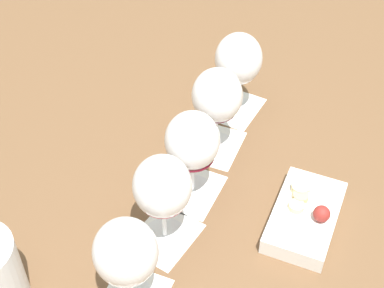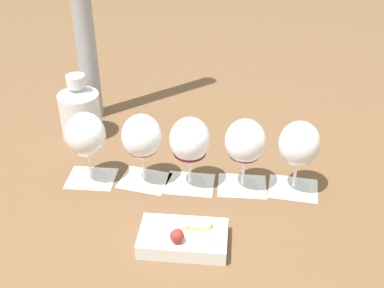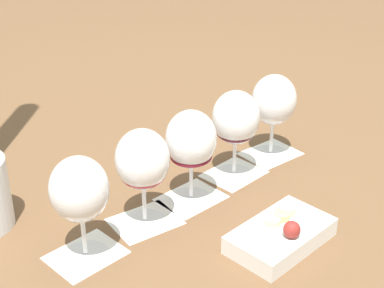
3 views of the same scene
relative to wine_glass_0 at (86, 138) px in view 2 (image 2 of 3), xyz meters
name	(u,v)px [view 2 (image 2 of 3)]	position (x,y,z in m)	size (l,w,h in m)	color
ground_plane	(190,184)	(0.20, 0.13, -0.12)	(8.00, 8.00, 0.00)	brown
tasting_card_0	(92,178)	(0.00, 0.00, -0.12)	(0.15, 0.14, 0.00)	white
tasting_card_1	(144,180)	(0.11, 0.08, -0.12)	(0.14, 0.13, 0.00)	white
tasting_card_2	(193,184)	(0.20, 0.14, -0.12)	(0.14, 0.14, 0.00)	white
tasting_card_3	(242,186)	(0.30, 0.21, -0.12)	(0.15, 0.14, 0.00)	white
tasting_card_4	(293,188)	(0.40, 0.27, -0.12)	(0.14, 0.13, 0.00)	white
wine_glass_0	(86,138)	(0.00, 0.00, 0.00)	(0.09, 0.09, 0.18)	white
wine_glass_1	(142,139)	(0.11, 0.08, 0.00)	(0.09, 0.09, 0.18)	white
wine_glass_2	(193,142)	(0.20, 0.14, 0.00)	(0.09, 0.09, 0.18)	white
wine_glass_3	(245,145)	(0.30, 0.21, 0.00)	(0.09, 0.09, 0.18)	white
wine_glass_4	(299,147)	(0.40, 0.27, 0.00)	(0.09, 0.09, 0.18)	white
ceramic_vase	(80,111)	(-0.17, 0.12, -0.04)	(0.11, 0.11, 0.18)	silver
snack_dish	(184,238)	(0.32, -0.03, -0.10)	(0.20, 0.18, 0.06)	white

